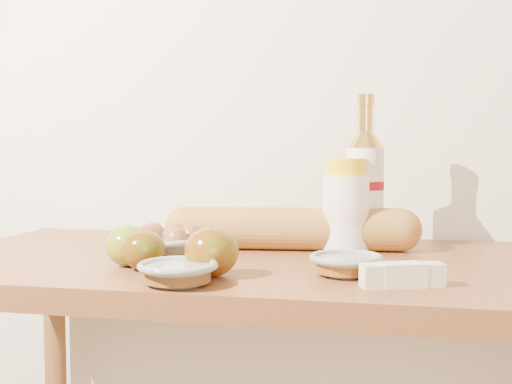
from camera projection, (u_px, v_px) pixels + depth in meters
back_wall at (290, 57)px, 1.44m from camera, size 3.50×0.02×2.60m
table at (260, 326)px, 1.15m from camera, size 1.20×0.60×0.90m
bourbon_bottle at (365, 186)px, 1.24m from camera, size 0.10×0.10×0.30m
cream_bottle at (346, 208)px, 1.21m from camera, size 0.11×0.11×0.18m
egg_bowl at (167, 243)px, 1.17m from camera, size 0.19×0.19×0.06m
baguette at (292, 229)px, 1.23m from camera, size 0.50×0.14×0.08m
apple_yellowgreen at (128, 246)px, 1.06m from camera, size 0.09×0.09×0.07m
apple_redgreen_front at (144, 250)px, 1.03m from camera, size 0.09×0.09×0.07m
apple_redgreen_right at (212, 252)px, 0.98m from camera, size 0.11×0.11×0.08m
sugar_bowl at (178, 273)px, 0.92m from camera, size 0.15×0.15×0.03m
syrup_bowl at (346, 264)px, 0.99m from camera, size 0.15×0.15×0.03m
butter_stick at (402, 275)px, 0.91m from camera, size 0.12×0.07×0.03m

